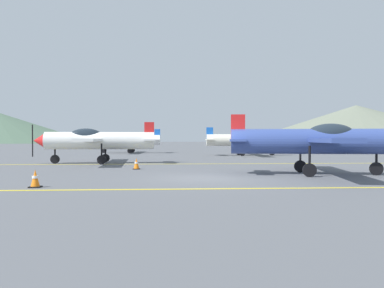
# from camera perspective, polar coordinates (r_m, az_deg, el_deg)

# --- Properties ---
(ground_plane) EXTENTS (400.00, 400.00, 0.00)m
(ground_plane) POSITION_cam_1_polar(r_m,az_deg,el_deg) (15.40, 2.11, -5.17)
(ground_plane) COLOR #54565B
(apron_line_near) EXTENTS (80.00, 0.16, 0.01)m
(apron_line_near) POSITION_cam_1_polar(r_m,az_deg,el_deg) (12.12, 3.66, -6.75)
(apron_line_near) COLOR yellow
(apron_line_near) RESTS_ON ground_plane
(apron_line_far) EXTENTS (80.00, 0.16, 0.01)m
(apron_line_far) POSITION_cam_1_polar(r_m,az_deg,el_deg) (24.05, 0.06, -3.02)
(apron_line_far) COLOR yellow
(apron_line_far) RESTS_ON ground_plane
(airplane_near) EXTENTS (7.91, 9.05, 2.71)m
(airplane_near) POSITION_cam_1_polar(r_m,az_deg,el_deg) (17.72, 18.23, 0.51)
(airplane_near) COLOR #33478C
(airplane_near) RESTS_ON ground_plane
(airplane_mid) EXTENTS (7.85, 9.04, 2.71)m
(airplane_mid) POSITION_cam_1_polar(r_m,az_deg,el_deg) (25.38, -14.32, 0.59)
(airplane_mid) COLOR white
(airplane_mid) RESTS_ON ground_plane
(airplane_far) EXTENTS (7.83, 9.02, 2.71)m
(airplane_far) POSITION_cam_1_polar(r_m,az_deg,el_deg) (36.74, 8.09, 0.65)
(airplane_far) COLOR silver
(airplane_far) RESTS_ON ground_plane
(airplane_back) EXTENTS (7.82, 9.02, 2.71)m
(airplane_back) POSITION_cam_1_polar(r_m,az_deg,el_deg) (43.52, -9.81, 0.67)
(airplane_back) COLOR white
(airplane_back) RESTS_ON ground_plane
(traffic_cone_front) EXTENTS (0.36, 0.36, 0.59)m
(traffic_cone_front) POSITION_cam_1_polar(r_m,az_deg,el_deg) (13.46, -22.55, -4.85)
(traffic_cone_front) COLOR black
(traffic_cone_front) RESTS_ON ground_plane
(traffic_cone_side) EXTENTS (0.36, 0.36, 0.59)m
(traffic_cone_side) POSITION_cam_1_polar(r_m,az_deg,el_deg) (20.05, -8.37, -2.97)
(traffic_cone_side) COLOR black
(traffic_cone_side) RESTS_ON ground_plane
(hill_centerleft) EXTENTS (82.15, 82.15, 13.19)m
(hill_centerleft) POSITION_cam_1_polar(r_m,az_deg,el_deg) (141.56, 23.47, 2.73)
(hill_centerleft) COLOR slate
(hill_centerleft) RESTS_ON ground_plane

